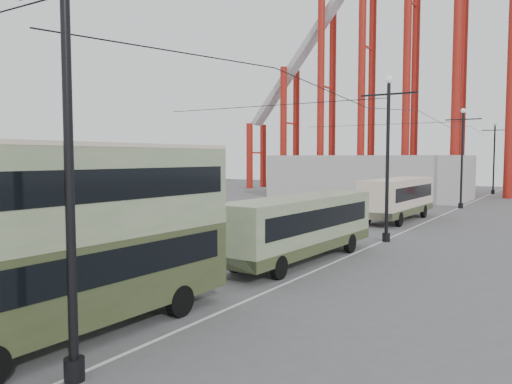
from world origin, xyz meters
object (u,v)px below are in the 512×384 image
Objects in this scene: lamp_post_near at (65,6)px; double_decker_bus at (79,229)px; single_decker_cream at (398,197)px; pedestrian at (247,244)px; single_decker_green at (300,225)px.

double_decker_bus is at bearing 139.14° from lamp_post_near.
lamp_post_near is at bearing -39.14° from double_decker_bus.
single_decker_cream is 5.32× the size of pedestrian.
lamp_post_near is at bearing -80.66° from single_decker_green.
single_decker_green is at bearing 97.03° from lamp_post_near.
lamp_post_near reaches higher than single_decker_cream.
lamp_post_near is 1.05× the size of single_decker_cream.
single_decker_cream reaches higher than pedestrian.
pedestrian is (-0.84, -19.41, -0.82)m from single_decker_cream.
pedestrian is at bearing -120.42° from single_decker_green.
lamp_post_near is 5.62× the size of pedestrian.
lamp_post_near is 15.08m from single_decker_green.
single_decker_cream is at bearing 94.24° from lamp_post_near.
single_decker_green is at bearing -140.80° from pedestrian.
double_decker_bus reaches higher than single_decker_cream.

